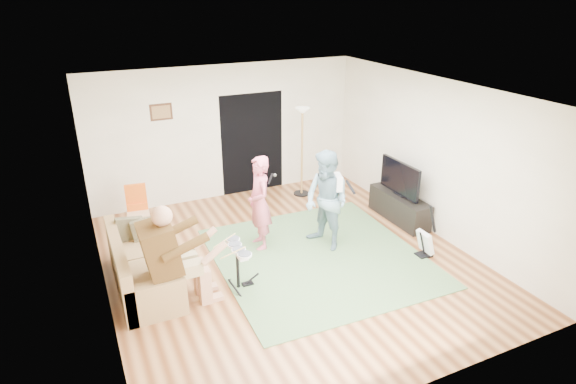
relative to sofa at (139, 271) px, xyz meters
The scene contains 19 objects.
floor 2.32m from the sofa, ahead, with size 6.00×6.00×0.00m, color brown.
walls 2.55m from the sofa, ahead, with size 5.50×6.00×2.70m, color #EEE4CF, non-canonical shape.
ceiling 3.36m from the sofa, ahead, with size 6.00×6.00×0.00m, color white.
window_blinds 1.37m from the sofa, 169.45° to the right, with size 2.05×2.05×0.00m, color brown.
doorway 4.00m from the sofa, 43.64° to the left, with size 2.10×2.10×0.00m, color black.
picture_frame 3.33m from the sofa, 69.03° to the left, with size 0.42×0.03×0.32m, color #3F2314.
area_rug 2.80m from the sofa, ahead, with size 3.17×3.34×0.02m, color #4E7447.
sofa is the anchor object (origin of this frame).
drummer 0.85m from the sofa, 56.30° to the right, with size 0.97×0.54×1.50m.
drum_kit 1.44m from the sofa, 26.81° to the right, with size 0.38×0.68×0.70m.
singer 2.14m from the sofa, ahead, with size 0.58×0.38×1.59m, color #D25B73.
microphone 2.45m from the sofa, ahead, with size 0.06×0.06×0.24m, color black, non-canonical shape.
guitarist 3.09m from the sofa, ahead, with size 0.81×0.63×1.68m, color #6C8F9F.
guitar_held 3.35m from the sofa, ahead, with size 0.12×0.60×0.26m, color white, non-canonical shape.
guitar_spare 4.47m from the sofa, 13.94° to the right, with size 0.32×0.29×0.89m.
torchiere_lamp 4.33m from the sofa, 29.28° to the left, with size 0.33×0.33×1.86m.
dining_chair 1.71m from the sofa, 80.78° to the left, with size 0.42×0.44×0.89m.
tv_cabinet 4.79m from the sofa, ahead, with size 0.40×1.40×0.50m, color black.
television 4.78m from the sofa, ahead, with size 0.06×1.05×0.61m, color black.
Camera 1 is at (-2.86, -6.03, 4.03)m, focal length 30.00 mm.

